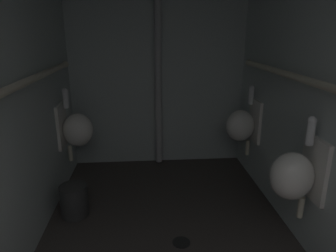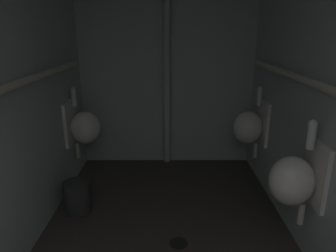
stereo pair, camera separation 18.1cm
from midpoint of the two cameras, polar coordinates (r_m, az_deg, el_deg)
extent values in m
cube|color=#B0BBB9|center=(2.19, 26.15, 5.72)|extent=(0.06, 3.50, 2.38)
cube|color=#B0BBB9|center=(3.59, -3.42, 11.40)|extent=(2.13, 0.06, 2.38)
ellipsoid|color=silver|center=(3.22, -17.97, -0.73)|extent=(0.30, 0.26, 0.34)
cube|color=silver|center=(3.25, -20.71, 0.05)|extent=(0.03, 0.30, 0.44)
cylinder|color=silver|center=(3.17, -20.08, 4.57)|extent=(0.06, 0.06, 0.16)
sphere|color=silver|center=(3.15, -20.24, 6.07)|extent=(0.06, 0.06, 0.06)
cylinder|color=beige|center=(3.33, -19.25, -4.86)|extent=(0.04, 0.04, 0.16)
ellipsoid|color=silver|center=(2.26, 19.94, -8.84)|extent=(0.30, 0.26, 0.34)
cube|color=silver|center=(2.30, 23.62, -7.37)|extent=(0.03, 0.30, 0.44)
cylinder|color=silver|center=(2.18, 22.93, -1.29)|extent=(0.06, 0.06, 0.16)
sphere|color=silver|center=(2.16, 23.20, 0.85)|extent=(0.06, 0.06, 0.06)
cylinder|color=beige|center=(2.41, 21.54, -13.98)|extent=(0.04, 0.04, 0.16)
ellipsoid|color=silver|center=(3.27, 11.77, 0.03)|extent=(0.30, 0.26, 0.34)
cube|color=silver|center=(3.30, 14.41, 0.92)|extent=(0.03, 0.30, 0.44)
cylinder|color=silver|center=(3.22, 13.66, 5.34)|extent=(0.06, 0.06, 0.16)
sphere|color=silver|center=(3.20, 13.76, 6.82)|extent=(0.06, 0.06, 0.06)
cylinder|color=beige|center=(3.38, 13.14, -3.98)|extent=(0.04, 0.04, 0.16)
cylinder|color=beige|center=(2.08, -29.36, 6.14)|extent=(0.05, 2.64, 0.05)
sphere|color=beige|center=(3.31, -20.12, 10.75)|extent=(0.06, 0.06, 0.06)
cylinder|color=beige|center=(2.12, 24.43, 6.99)|extent=(0.05, 2.72, 0.05)
sphere|color=beige|center=(3.37, 13.33, 11.42)|extent=(0.06, 0.06, 0.06)
cylinder|color=#B2B2B2|center=(3.48, -3.35, 11.21)|extent=(0.08, 0.08, 2.33)
cylinder|color=black|center=(2.52, 0.31, -20.92)|extent=(0.14, 0.14, 0.01)
cylinder|color=#2D2D2D|center=(2.90, -18.87, -13.06)|extent=(0.24, 0.24, 0.28)
camera|label=1|loc=(0.09, -94.39, -1.38)|focal=32.71mm
camera|label=2|loc=(0.09, 85.61, 1.38)|focal=32.71mm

